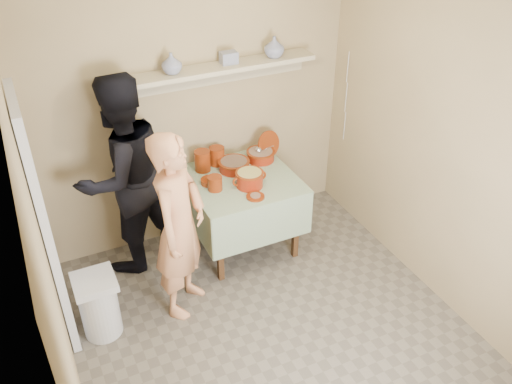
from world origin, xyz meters
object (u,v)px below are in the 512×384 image
serving_table (241,189)px  trash_bin (99,306)px  person_cook (180,227)px  person_helper (123,176)px  cazuela_rice (250,178)px

serving_table → trash_bin: bearing=-159.5°
person_cook → person_helper: bearing=59.8°
person_cook → cazuela_rice: (0.78, 0.38, 0.03)m
serving_table → person_helper: bearing=167.2°
person_helper → trash_bin: size_ratio=3.29×
person_helper → trash_bin: person_helper is taller
person_helper → serving_table: (1.01, -0.23, -0.28)m
person_cook → serving_table: bearing=-13.2°
serving_table → trash_bin: (-1.48, -0.55, -0.36)m
person_helper → person_cook: bearing=84.7°
cazuela_rice → trash_bin: cazuela_rice is taller
person_cook → person_helper: 0.80m
person_cook → person_helper: person_helper is taller
serving_table → trash_bin: size_ratio=1.74×
trash_bin → cazuela_rice: bearing=14.9°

